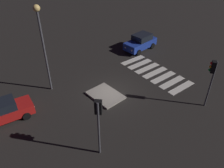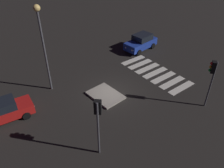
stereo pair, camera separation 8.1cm
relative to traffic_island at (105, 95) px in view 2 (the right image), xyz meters
The scene contains 8 objects.
ground_plane 0.77m from the traffic_island, 89.31° to the right, with size 80.00×80.00×0.00m, color black.
traffic_island is the anchor object (origin of this frame).
car_blue 10.55m from the traffic_island, 61.13° to the right, with size 2.41×4.51×1.90m.
car_red 8.33m from the traffic_island, 73.16° to the left, with size 2.21×4.15×1.75m.
traffic_light_west 6.96m from the traffic_island, 140.08° to the left, with size 0.54×0.54×4.40m.
traffic_light_south 9.12m from the traffic_island, 136.59° to the right, with size 0.53×0.54×4.32m.
street_lamp 7.46m from the traffic_island, 40.05° to the left, with size 0.56×0.56×7.90m.
crosswalk_near 6.53m from the traffic_island, 89.92° to the right, with size 7.60×3.20×0.02m.
Camera 2 is at (-13.38, 10.31, 12.76)m, focal length 36.51 mm.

